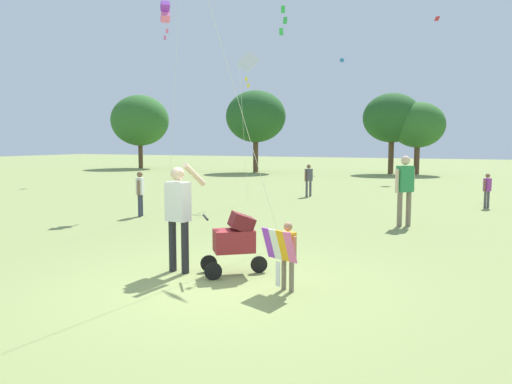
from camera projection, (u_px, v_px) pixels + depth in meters
ground_plane at (216, 286)px, 7.42m from camera, size 120.00×120.00×0.00m
treeline_distant at (394, 115)px, 31.88m from camera, size 47.56×6.02×6.22m
child_with_butterfly_kite at (286, 250)px, 7.09m from camera, size 0.59×0.46×1.01m
person_adult_flyer at (178, 209)px, 8.10m from camera, size 0.61×0.53×1.83m
stroller at (235, 238)px, 7.99m from camera, size 1.04×0.91×1.03m
kite_orange_delta at (165, 13)px, 15.70m from camera, size 1.68×1.66×6.62m
kite_green_novelty at (248, 66)px, 17.18m from camera, size 1.05×2.12×5.36m
person_red_shirt at (487, 188)px, 16.01m from camera, size 0.26×0.32×1.13m
person_sitting_far at (140, 190)px, 14.20m from camera, size 0.27×0.39×1.31m
person_couple_left at (309, 178)px, 19.34m from camera, size 0.28×0.37×1.28m
person_kid_running at (405, 185)px, 12.53m from camera, size 0.44×0.45×1.81m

